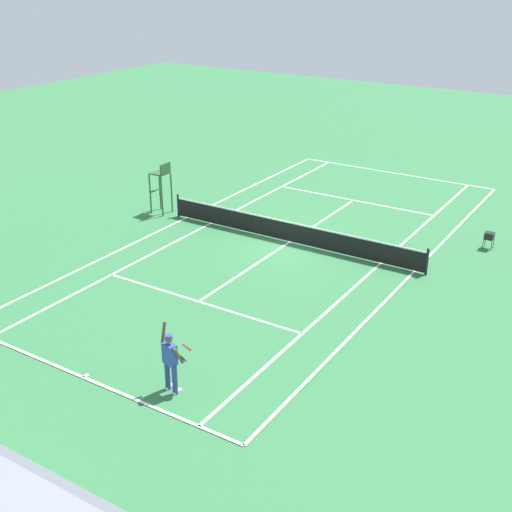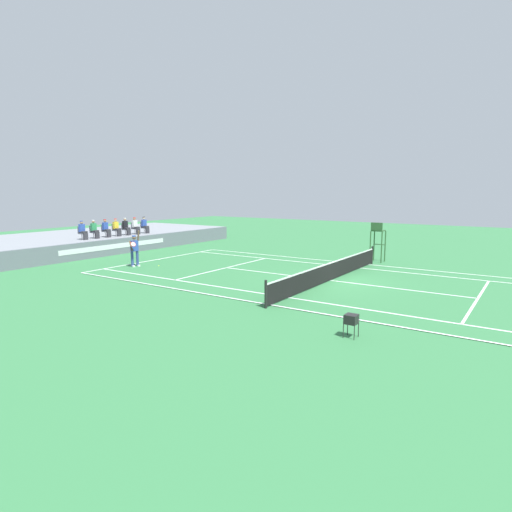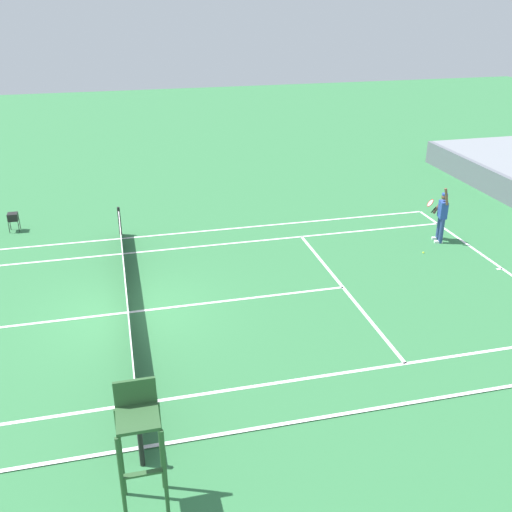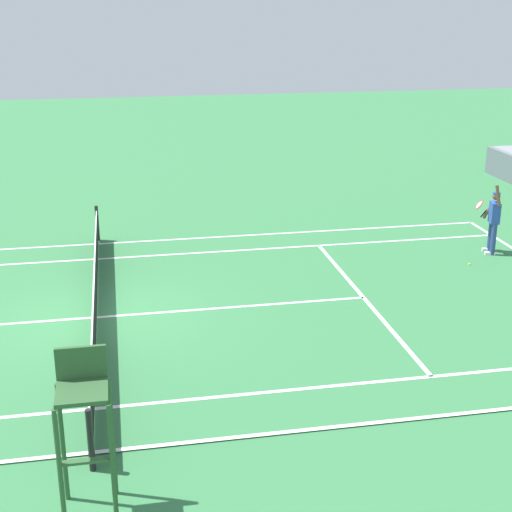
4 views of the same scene
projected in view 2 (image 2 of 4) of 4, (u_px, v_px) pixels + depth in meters
ground_plane at (331, 281)px, 20.94m from camera, size 80.00×80.00×0.00m
court at (331, 281)px, 20.94m from camera, size 11.08×23.88×0.03m
net at (331, 270)px, 20.86m from camera, size 11.98×0.10×1.07m
barrier_wall at (116, 247)px, 29.58m from camera, size 24.64×0.25×1.09m
bleacher_platform at (74, 242)px, 32.16m from camera, size 24.64×9.21×1.09m
spectator_seated_0 at (83, 231)px, 28.90m from camera, size 0.44×0.60×1.26m
spectator_seated_1 at (94, 230)px, 29.64m from camera, size 0.44×0.60×1.26m
spectator_seated_2 at (106, 229)px, 30.43m from camera, size 0.44×0.60×1.26m
spectator_seated_3 at (116, 228)px, 31.17m from camera, size 0.44×0.60×1.26m
spectator_seated_4 at (126, 227)px, 31.88m from camera, size 0.44×0.60×1.26m
spectator_seated_5 at (135, 226)px, 32.62m from camera, size 0.44×0.60×1.26m
spectator_seated_6 at (145, 225)px, 33.37m from camera, size 0.44×0.60×1.26m
tennis_player at (135, 250)px, 24.72m from camera, size 0.83×0.61×2.08m
tennis_ball at (159, 266)px, 24.99m from camera, size 0.07×0.07×0.07m
umpire_chair at (378, 237)px, 26.37m from camera, size 0.77×0.77×2.44m
ball_hopper at (351, 319)px, 12.78m from camera, size 0.36×0.36×0.70m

